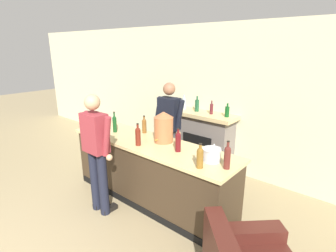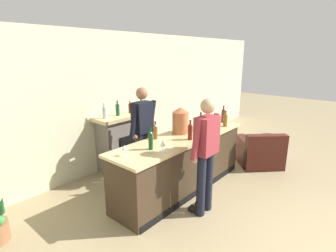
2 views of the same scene
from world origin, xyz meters
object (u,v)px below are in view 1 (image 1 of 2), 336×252
(fireplace_stone, at_px, (203,140))
(potted_plant_corner, at_px, (101,134))
(person_bartender, at_px, (169,128))
(wine_bottle_rose_blush, at_px, (144,125))
(person_customer, at_px, (97,150))
(wine_glass_near_bucket, at_px, (214,147))
(copper_dispenser, at_px, (164,127))
(wine_bottle_chardonnay_pale, at_px, (178,141))
(wine_bottle_cabernet_heavy, at_px, (138,136))
(wine_glass_mid_counter, at_px, (106,128))
(wine_bottle_burgundy_dark, at_px, (115,123))
(wine_bottle_riesling_slim, at_px, (200,157))
(wine_glass_by_dispenser, at_px, (104,120))
(ice_bucket_steel, at_px, (212,155))
(wine_bottle_merlot_tall, at_px, (227,156))

(fireplace_stone, bearing_deg, potted_plant_corner, -169.09)
(person_bartender, height_order, wine_bottle_rose_blush, person_bartender)
(person_customer, distance_m, wine_glass_near_bucket, 1.60)
(copper_dispenser, distance_m, wine_bottle_chardonnay_pale, 0.44)
(person_customer, distance_m, wine_bottle_chardonnay_pale, 1.13)
(copper_dispenser, height_order, wine_bottle_cabernet_heavy, copper_dispenser)
(person_bartender, relative_size, wine_glass_mid_counter, 9.67)
(wine_bottle_burgundy_dark, relative_size, wine_bottle_riesling_slim, 1.15)
(wine_bottle_chardonnay_pale, bearing_deg, person_bartender, 136.77)
(wine_glass_near_bucket, bearing_deg, wine_bottle_chardonnay_pale, -151.94)
(wine_bottle_rose_blush, bearing_deg, person_customer, -88.24)
(person_customer, bearing_deg, wine_bottle_chardonnay_pale, 37.67)
(fireplace_stone, relative_size, wine_glass_by_dispenser, 9.09)
(person_bartender, xyz_separation_m, wine_bottle_rose_blush, (-0.15, -0.45, 0.12))
(wine_glass_near_bucket, bearing_deg, ice_bucket_steel, -66.51)
(person_customer, bearing_deg, person_bartender, 85.04)
(potted_plant_corner, distance_m, person_customer, 2.93)
(person_bartender, bearing_deg, wine_glass_near_bucket, -22.57)
(ice_bucket_steel, distance_m, wine_bottle_cabernet_heavy, 1.12)
(person_bartender, distance_m, wine_bottle_burgundy_dark, 0.93)
(wine_bottle_burgundy_dark, height_order, wine_glass_near_bucket, wine_bottle_burgundy_dark)
(copper_dispenser, relative_size, wine_bottle_rose_blush, 1.58)
(copper_dispenser, distance_m, wine_bottle_cabernet_heavy, 0.40)
(wine_glass_by_dispenser, bearing_deg, fireplace_stone, 50.01)
(fireplace_stone, height_order, potted_plant_corner, fireplace_stone)
(copper_dispenser, height_order, wine_glass_by_dispenser, copper_dispenser)
(wine_bottle_riesling_slim, bearing_deg, copper_dispenser, 156.74)
(wine_glass_near_bucket, bearing_deg, wine_bottle_rose_blush, 178.10)
(wine_bottle_burgundy_dark, relative_size, wine_glass_mid_counter, 1.90)
(fireplace_stone, distance_m, wine_glass_near_bucket, 1.68)
(wine_bottle_rose_blush, distance_m, wine_bottle_cabernet_heavy, 0.57)
(ice_bucket_steel, height_order, wine_bottle_rose_blush, wine_bottle_rose_blush)
(fireplace_stone, bearing_deg, copper_dispenser, -83.54)
(wine_bottle_cabernet_heavy, bearing_deg, wine_glass_near_bucket, 22.32)
(person_customer, xyz_separation_m, wine_bottle_rose_blush, (-0.03, 0.96, 0.13))
(ice_bucket_steel, distance_m, wine_bottle_riesling_slim, 0.26)
(wine_bottle_riesling_slim, xyz_separation_m, wine_glass_mid_counter, (-1.80, 0.01, -0.01))
(copper_dispenser, relative_size, wine_bottle_riesling_slim, 1.53)
(wine_bottle_riesling_slim, bearing_deg, wine_bottle_chardonnay_pale, 155.55)
(copper_dispenser, distance_m, wine_bottle_merlot_tall, 1.17)
(wine_bottle_burgundy_dark, height_order, wine_glass_mid_counter, wine_bottle_burgundy_dark)
(person_customer, height_order, ice_bucket_steel, person_customer)
(wine_bottle_cabernet_heavy, height_order, wine_glass_mid_counter, wine_bottle_cabernet_heavy)
(fireplace_stone, height_order, ice_bucket_steel, fireplace_stone)
(person_customer, bearing_deg, potted_plant_corner, 143.78)
(potted_plant_corner, bearing_deg, person_customer, -36.22)
(wine_bottle_riesling_slim, distance_m, wine_bottle_cabernet_heavy, 1.09)
(fireplace_stone, relative_size, potted_plant_corner, 1.95)
(potted_plant_corner, height_order, wine_glass_by_dispenser, wine_glass_by_dispenser)
(wine_bottle_chardonnay_pale, height_order, wine_glass_mid_counter, wine_bottle_chardonnay_pale)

